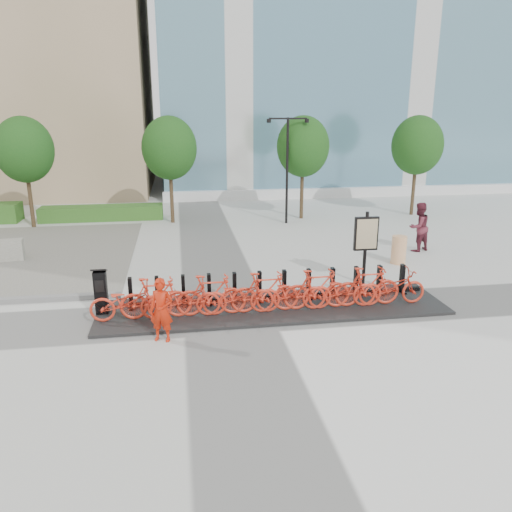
{
  "coord_description": "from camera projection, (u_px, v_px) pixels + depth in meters",
  "views": [
    {
      "loc": [
        -1.19,
        -12.41,
        5.33
      ],
      "look_at": [
        1.0,
        1.5,
        1.2
      ],
      "focal_mm": 35.0,
      "sensor_mm": 36.0,
      "label": 1
    }
  ],
  "objects": [
    {
      "name": "bike_4",
      "position": [
        238.0,
        295.0,
        13.27
      ],
      "size": [
        1.92,
        0.67,
        1.01
      ],
      "primitive_type": "imported",
      "rotation": [
        0.0,
        0.0,
        1.57
      ],
      "color": "red",
      "rests_on": "dock_pad"
    },
    {
      "name": "streetlamp",
      "position": [
        287.0,
        158.0,
        23.58
      ],
      "size": [
        2.0,
        0.2,
        5.0
      ],
      "color": "black",
      "rests_on": "ground"
    },
    {
      "name": "bike_6",
      "position": [
        291.0,
        293.0,
        13.48
      ],
      "size": [
        1.92,
        0.67,
        1.01
      ],
      "primitive_type": "imported",
      "rotation": [
        0.0,
        0.0,
        1.57
      ],
      "color": "red",
      "rests_on": "dock_pad"
    },
    {
      "name": "tree_2",
      "position": [
        303.0,
        147.0,
        24.55
      ],
      "size": [
        2.6,
        2.6,
        5.1
      ],
      "color": "#332417",
      "rests_on": "ground"
    },
    {
      "name": "tree_0",
      "position": [
        24.0,
        150.0,
        22.61
      ],
      "size": [
        2.6,
        2.6,
        5.1
      ],
      "color": "#332417",
      "rests_on": "ground"
    },
    {
      "name": "construction_barrel",
      "position": [
        399.0,
        250.0,
        17.89
      ],
      "size": [
        0.58,
        0.58,
        1.01
      ],
      "primitive_type": "cylinder",
      "rotation": [
        0.0,
        0.0,
        0.11
      ],
      "color": "orange",
      "rests_on": "ground"
    },
    {
      "name": "tree_3",
      "position": [
        417.0,
        145.0,
        25.45
      ],
      "size": [
        2.6,
        2.6,
        5.1
      ],
      "color": "#332417",
      "rests_on": "ground"
    },
    {
      "name": "ground",
      "position": [
        228.0,
        316.0,
        13.44
      ],
      "size": [
        120.0,
        120.0,
        0.0
      ],
      "primitive_type": "plane",
      "color": "silver"
    },
    {
      "name": "map_sign",
      "position": [
        366.0,
        237.0,
        15.48
      ],
      "size": [
        0.77,
        0.13,
        2.34
      ],
      "rotation": [
        0.0,
        0.0,
        -0.0
      ],
      "color": "black",
      "rests_on": "ground"
    },
    {
      "name": "bike_10",
      "position": [
        392.0,
        287.0,
        13.91
      ],
      "size": [
        1.92,
        0.67,
        1.01
      ],
      "primitive_type": "imported",
      "rotation": [
        0.0,
        0.0,
        1.57
      ],
      "color": "red",
      "rests_on": "dock_pad"
    },
    {
      "name": "bike_3",
      "position": [
        211.0,
        295.0,
        13.15
      ],
      "size": [
        1.87,
        0.53,
        1.12
      ],
      "primitive_type": "imported",
      "rotation": [
        0.0,
        0.0,
        1.57
      ],
      "color": "red",
      "rests_on": "dock_pad"
    },
    {
      "name": "bike_9",
      "position": [
        367.0,
        286.0,
        13.79
      ],
      "size": [
        1.87,
        0.53,
        1.12
      ],
      "primitive_type": "imported",
      "rotation": [
        0.0,
        0.0,
        1.57
      ],
      "color": "red",
      "rests_on": "dock_pad"
    },
    {
      "name": "kiosk",
      "position": [
        101.0,
        291.0,
        13.26
      ],
      "size": [
        0.39,
        0.33,
        1.28
      ],
      "rotation": [
        0.0,
        0.0,
        0.0
      ],
      "color": "black",
      "rests_on": "dock_pad"
    },
    {
      "name": "tree_1",
      "position": [
        169.0,
        148.0,
        23.58
      ],
      "size": [
        2.6,
        2.6,
        5.1
      ],
      "color": "#332417",
      "rests_on": "ground"
    },
    {
      "name": "bike_1",
      "position": [
        156.0,
        298.0,
        12.93
      ],
      "size": [
        1.87,
        0.53,
        1.12
      ],
      "primitive_type": "imported",
      "rotation": [
        0.0,
        0.0,
        1.57
      ],
      "color": "red",
      "rests_on": "dock_pad"
    },
    {
      "name": "bike_2",
      "position": [
        184.0,
        299.0,
        13.05
      ],
      "size": [
        1.92,
        0.67,
        1.01
      ],
      "primitive_type": "imported",
      "rotation": [
        0.0,
        0.0,
        1.57
      ],
      "color": "red",
      "rests_on": "dock_pad"
    },
    {
      "name": "hedge_b",
      "position": [
        102.0,
        213.0,
        25.1
      ],
      "size": [
        6.0,
        1.2,
        0.7
      ],
      "primitive_type": "cube",
      "color": "#1C4816",
      "rests_on": "ground"
    },
    {
      "name": "bike_7",
      "position": [
        317.0,
        289.0,
        13.58
      ],
      "size": [
        1.87,
        0.53,
        1.12
      ],
      "primitive_type": "imported",
      "rotation": [
        0.0,
        0.0,
        1.57
      ],
      "color": "red",
      "rests_on": "dock_pad"
    },
    {
      "name": "glass_building",
      "position": [
        378.0,
        16.0,
        36.8
      ],
      "size": [
        32.0,
        16.0,
        24.0
      ],
      "primitive_type": "cube",
      "color": "teal",
      "rests_on": "ground"
    },
    {
      "name": "bike_5",
      "position": [
        265.0,
        292.0,
        13.36
      ],
      "size": [
        1.87,
        0.53,
        1.12
      ],
      "primitive_type": "imported",
      "rotation": [
        0.0,
        0.0,
        1.57
      ],
      "color": "red",
      "rests_on": "dock_pad"
    },
    {
      "name": "pedestrian",
      "position": [
        419.0,
        227.0,
        19.38
      ],
      "size": [
        1.13,
        1.02,
        1.92
      ],
      "primitive_type": "imported",
      "rotation": [
        0.0,
        0.0,
        3.51
      ],
      "color": "maroon",
      "rests_on": "ground"
    },
    {
      "name": "dock_pad",
      "position": [
        273.0,
        307.0,
        13.91
      ],
      "size": [
        9.6,
        2.4,
        0.08
      ],
      "primitive_type": "cube",
      "color": "black",
      "rests_on": "ground"
    },
    {
      "name": "dock_rail_posts",
      "position": [
        272.0,
        286.0,
        14.23
      ],
      "size": [
        8.02,
        0.5,
        0.85
      ],
      "primitive_type": null,
      "color": "black",
      "rests_on": "dock_pad"
    },
    {
      "name": "bike_0",
      "position": [
        127.0,
        302.0,
        12.84
      ],
      "size": [
        1.92,
        0.67,
        1.01
      ],
      "primitive_type": "imported",
      "rotation": [
        0.0,
        0.0,
        1.57
      ],
      "color": "red",
      "rests_on": "dock_pad"
    },
    {
      "name": "bike_8",
      "position": [
        342.0,
        290.0,
        13.7
      ],
      "size": [
        1.92,
        0.67,
        1.01
      ],
      "primitive_type": "imported",
      "rotation": [
        0.0,
        0.0,
        1.57
      ],
      "color": "red",
      "rests_on": "dock_pad"
    },
    {
      "name": "worker_red",
      "position": [
        161.0,
        310.0,
        11.8
      ],
      "size": [
        0.66,
        0.53,
        1.56
      ],
      "primitive_type": "imported",
      "rotation": [
        0.0,
        0.0,
        -0.32
      ],
      "color": "red",
      "rests_on": "ground"
    }
  ]
}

